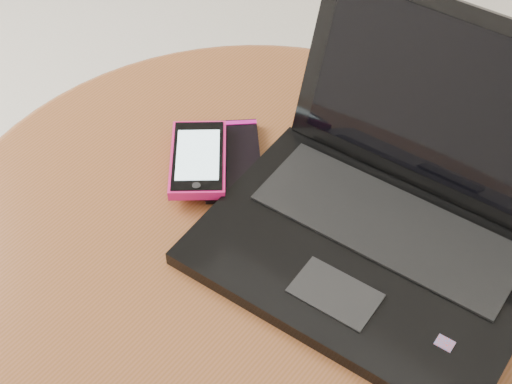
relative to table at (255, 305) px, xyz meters
The scene contains 4 objects.
table is the anchor object (origin of this frame).
laptop 0.21m from the table, 39.92° to the left, with size 0.34×0.31×0.21m.
phone_black 0.17m from the table, 140.98° to the left, with size 0.13×0.13×0.01m.
phone_pink 0.18m from the table, 159.66° to the left, with size 0.12×0.13×0.01m.
Camera 1 is at (0.23, -0.43, 1.18)m, focal length 53.60 mm.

